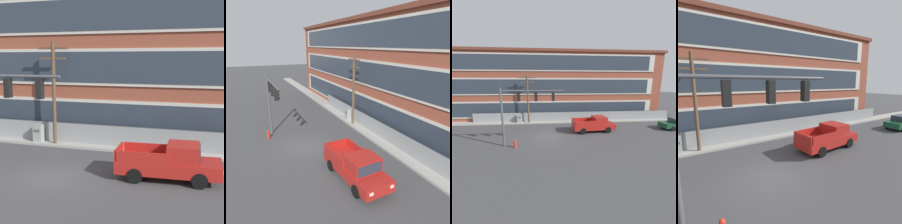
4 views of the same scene
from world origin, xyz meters
TOP-DOWN VIEW (x-y plane):
  - ground_plane at (0.00, 0.00)m, footprint 160.00×160.00m
  - sidewalk_building_side at (0.00, 6.72)m, footprint 80.00×1.73m
  - brick_mill_building at (-2.52, 12.98)m, footprint 43.98×11.38m
  - chain_link_fence at (4.32, 6.94)m, footprint 32.36×0.06m
  - traffic_signal_mast at (-2.39, -2.20)m, footprint 6.08×0.43m
  - pickup_truck_red at (6.00, 1.67)m, footprint 5.59×2.43m
  - sedan_dark_green at (17.83, 1.65)m, footprint 4.52×1.91m
  - utility_pole_near_corner at (-3.13, 6.33)m, footprint 2.28×0.26m

SIDE VIEW (x-z plane):
  - ground_plane at x=0.00m, z-range 0.00..0.00m
  - sidewalk_building_side at x=0.00m, z-range 0.00..0.16m
  - sedan_dark_green at x=17.83m, z-range 0.02..1.58m
  - chain_link_fence at x=4.32m, z-range 0.02..1.64m
  - pickup_truck_red at x=6.00m, z-range -0.05..1.93m
  - utility_pole_near_corner at x=-3.13m, z-range 0.41..7.96m
  - traffic_signal_mast at x=-2.39m, z-range 1.38..7.23m
  - brick_mill_building at x=-2.52m, z-range 0.01..11.47m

